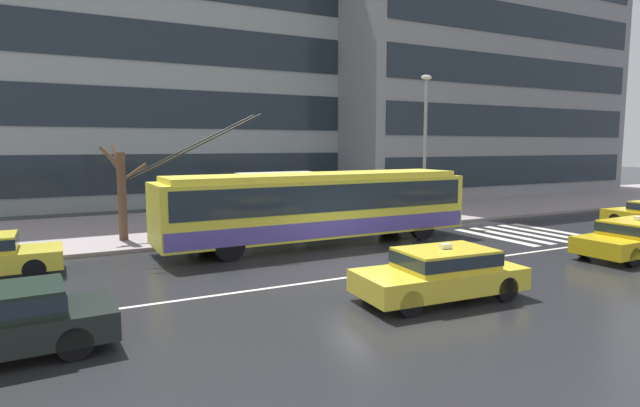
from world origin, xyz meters
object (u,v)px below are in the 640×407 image
at_px(bus_shelter, 277,186).
at_px(street_tree_bare, 121,189).
at_px(street_lamp, 425,135).
at_px(pedestrian_approaching_curb, 228,197).
at_px(pedestrian_walking_past, 290,195).
at_px(taxi_oncoming_far, 635,237).
at_px(taxi_oncoming_near, 442,271).
at_px(pedestrian_waiting_by_pole, 262,194).
at_px(pedestrian_at_shelter, 187,198).
at_px(trolleybus, 319,205).

height_order(bus_shelter, street_tree_bare, street_tree_bare).
bearing_deg(street_lamp, pedestrian_approaching_curb, -178.95).
relative_size(bus_shelter, pedestrian_walking_past, 1.82).
bearing_deg(bus_shelter, pedestrian_walking_past, -89.55).
relative_size(taxi_oncoming_far, pedestrian_walking_past, 2.37).
distance_m(taxi_oncoming_far, bus_shelter, 14.05).
bearing_deg(taxi_oncoming_near, taxi_oncoming_far, 4.55).
bearing_deg(street_lamp, bus_shelter, 170.18).
xyz_separation_m(pedestrian_waiting_by_pole, street_lamp, (8.36, -0.43, 2.55)).
bearing_deg(taxi_oncoming_near, bus_shelter, 87.92).
relative_size(taxi_oncoming_near, pedestrian_walking_past, 2.22).
bearing_deg(taxi_oncoming_near, pedestrian_waiting_by_pole, 93.14).
relative_size(pedestrian_at_shelter, pedestrian_walking_past, 1.04).
bearing_deg(bus_shelter, taxi_oncoming_near, -92.08).
relative_size(street_lamp, street_tree_bare, 1.90).
distance_m(pedestrian_waiting_by_pole, street_lamp, 8.75).
distance_m(taxi_oncoming_near, taxi_oncoming_far, 9.17).
bearing_deg(pedestrian_waiting_by_pole, street_lamp, -2.96).
distance_m(trolleybus, taxi_oncoming_far, 11.12).
relative_size(taxi_oncoming_near, street_lamp, 0.62).
bearing_deg(taxi_oncoming_far, pedestrian_at_shelter, 144.88).
xyz_separation_m(trolleybus, street_tree_bare, (-6.70, 3.65, 0.59)).
distance_m(bus_shelter, street_tree_bare, 6.64).
bearing_deg(trolleybus, taxi_oncoming_far, -38.74).
relative_size(taxi_oncoming_far, pedestrian_approaching_curb, 2.36).
relative_size(pedestrian_approaching_curb, street_tree_bare, 0.53).
height_order(taxi_oncoming_far, pedestrian_walking_past, pedestrian_walking_past).
bearing_deg(bus_shelter, pedestrian_at_shelter, -158.81).
height_order(bus_shelter, pedestrian_at_shelter, bus_shelter).
xyz_separation_m(taxi_oncoming_near, taxi_oncoming_far, (9.15, 0.73, 0.00)).
bearing_deg(bus_shelter, street_lamp, -9.82).
height_order(trolleybus, taxi_oncoming_far, trolleybus).
relative_size(taxi_oncoming_near, taxi_oncoming_far, 0.94).
bearing_deg(pedestrian_at_shelter, taxi_oncoming_far, -35.12).
height_order(pedestrian_at_shelter, street_tree_bare, street_tree_bare).
relative_size(trolleybus, street_lamp, 1.85).
bearing_deg(pedestrian_approaching_curb, trolleybus, -42.40).
height_order(taxi_oncoming_near, pedestrian_walking_past, pedestrian_walking_past).
distance_m(pedestrian_at_shelter, street_lamp, 12.02).
xyz_separation_m(taxi_oncoming_far, pedestrian_walking_past, (-8.71, 9.49, 0.98)).
bearing_deg(taxi_oncoming_near, trolleybus, 86.28).
relative_size(pedestrian_approaching_curb, street_lamp, 0.28).
height_order(trolleybus, bus_shelter, trolleybus).
height_order(taxi_oncoming_far, street_tree_bare, street_tree_bare).
bearing_deg(trolleybus, bus_shelter, 91.06).
distance_m(pedestrian_at_shelter, street_tree_bare, 2.61).
height_order(pedestrian_approaching_curb, street_lamp, street_lamp).
bearing_deg(pedestrian_walking_past, street_tree_bare, 170.60).
xyz_separation_m(trolleybus, pedestrian_at_shelter, (-4.49, 2.30, 0.27)).
relative_size(trolleybus, pedestrian_walking_past, 6.67).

